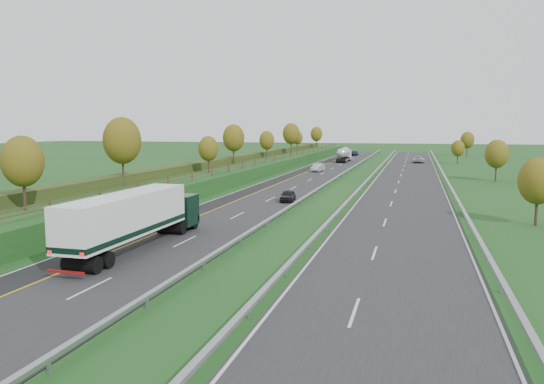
{
  "coord_description": "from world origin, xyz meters",
  "views": [
    {
      "loc": [
        17.81,
        -24.87,
        8.59
      ],
      "look_at": [
        4.19,
        24.99,
        2.2
      ],
      "focal_mm": 35.0,
      "sensor_mm": 36.0,
      "label": 1
    }
  ],
  "objects_px": {
    "box_lorry": "(135,217)",
    "car_oncoming": "(419,159)",
    "car_silver_mid": "(318,167)",
    "car_small_far": "(354,153)",
    "road_tanker": "(344,154)",
    "car_dark_near": "(288,196)"
  },
  "relations": [
    {
      "from": "box_lorry",
      "to": "car_small_far",
      "type": "relative_size",
      "value": 3.32
    },
    {
      "from": "car_silver_mid",
      "to": "car_dark_near",
      "type": "bearing_deg",
      "value": -78.72
    },
    {
      "from": "box_lorry",
      "to": "car_oncoming",
      "type": "relative_size",
      "value": 2.97
    },
    {
      "from": "box_lorry",
      "to": "car_silver_mid",
      "type": "height_order",
      "value": "box_lorry"
    },
    {
      "from": "road_tanker",
      "to": "car_small_far",
      "type": "relative_size",
      "value": 2.29
    },
    {
      "from": "car_silver_mid",
      "to": "car_small_far",
      "type": "xyz_separation_m",
      "value": [
        0.39,
        57.83,
        -0.06
      ]
    },
    {
      "from": "car_silver_mid",
      "to": "car_oncoming",
      "type": "relative_size",
      "value": 0.86
    },
    {
      "from": "car_silver_mid",
      "to": "car_small_far",
      "type": "relative_size",
      "value": 0.96
    },
    {
      "from": "car_dark_near",
      "to": "car_small_far",
      "type": "distance_m",
      "value": 99.14
    },
    {
      "from": "car_small_far",
      "to": "road_tanker",
      "type": "bearing_deg",
      "value": -87.42
    },
    {
      "from": "car_small_far",
      "to": "car_oncoming",
      "type": "height_order",
      "value": "car_oncoming"
    },
    {
      "from": "road_tanker",
      "to": "car_oncoming",
      "type": "bearing_deg",
      "value": 3.54
    },
    {
      "from": "car_dark_near",
      "to": "car_small_far",
      "type": "xyz_separation_m",
      "value": [
        -3.64,
        99.07,
        0.04
      ]
    },
    {
      "from": "car_silver_mid",
      "to": "road_tanker",
      "type": "bearing_deg",
      "value": 93.81
    },
    {
      "from": "car_small_far",
      "to": "car_dark_near",
      "type": "bearing_deg",
      "value": -86.53
    },
    {
      "from": "road_tanker",
      "to": "car_oncoming",
      "type": "xyz_separation_m",
      "value": [
        17.72,
        1.1,
        -1.06
      ]
    },
    {
      "from": "road_tanker",
      "to": "car_oncoming",
      "type": "relative_size",
      "value": 2.05
    },
    {
      "from": "car_oncoming",
      "to": "car_small_far",
      "type": "bearing_deg",
      "value": -52.56
    },
    {
      "from": "car_silver_mid",
      "to": "car_oncoming",
      "type": "distance_m",
      "value": 36.14
    },
    {
      "from": "road_tanker",
      "to": "car_dark_near",
      "type": "relative_size",
      "value": 2.87
    },
    {
      "from": "box_lorry",
      "to": "car_dark_near",
      "type": "distance_m",
      "value": 26.71
    },
    {
      "from": "road_tanker",
      "to": "car_dark_near",
      "type": "height_order",
      "value": "road_tanker"
    }
  ]
}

